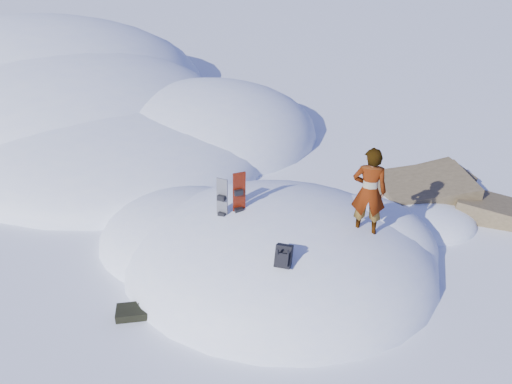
# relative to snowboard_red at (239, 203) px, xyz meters

# --- Properties ---
(ground) EXTENTS (120.00, 120.00, 0.00)m
(ground) POSITION_rel_snowboard_red_xyz_m (0.85, 0.19, -1.62)
(ground) COLOR white
(ground) RESTS_ON ground
(snow_mound) EXTENTS (8.00, 6.00, 3.00)m
(snow_mound) POSITION_rel_snowboard_red_xyz_m (0.67, 0.43, -1.62)
(snow_mound) COLOR white
(snow_mound) RESTS_ON ground
(snow_ridge) EXTENTS (21.50, 18.50, 6.40)m
(snow_ridge) POSITION_rel_snowboard_red_xyz_m (-9.59, 10.04, -1.62)
(snow_ridge) COLOR white
(snow_ridge) RESTS_ON ground
(rock_outcrop) EXTENTS (4.68, 4.41, 1.68)m
(rock_outcrop) POSITION_rel_snowboard_red_xyz_m (4.56, 3.20, -1.60)
(rock_outcrop) COLOR brown
(rock_outcrop) RESTS_ON ground
(snowboard_red) EXTENTS (0.29, 0.26, 1.47)m
(snowboard_red) POSITION_rel_snowboard_red_xyz_m (0.00, 0.00, 0.00)
(snowboard_red) COLOR #AF2309
(snowboard_red) RESTS_ON snow_mound
(snowboard_dark) EXTENTS (0.27, 0.20, 1.34)m
(snowboard_dark) POSITION_rel_snowboard_red_xyz_m (-0.34, -0.14, -0.06)
(snowboard_dark) COLOR black
(snowboard_dark) RESTS_ON snow_mound
(backpack) EXTENTS (0.34, 0.42, 0.50)m
(backpack) POSITION_rel_snowboard_red_xyz_m (1.10, -1.48, -0.20)
(backpack) COLOR black
(backpack) RESTS_ON snow_mound
(gear_pile) EXTENTS (0.82, 0.64, 0.21)m
(gear_pile) POSITION_rel_snowboard_red_xyz_m (-1.74, -1.90, -1.51)
(gear_pile) COLOR black
(gear_pile) RESTS_ON ground
(person) EXTENTS (0.70, 0.48, 1.86)m
(person) POSITION_rel_snowboard_red_xyz_m (2.62, -0.06, 0.52)
(person) COLOR slate
(person) RESTS_ON snow_mound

